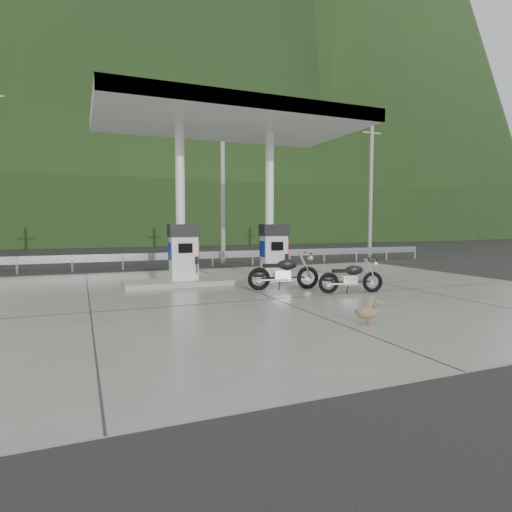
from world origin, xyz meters
name	(u,v)px	position (x,y,z in m)	size (l,w,h in m)	color
ground	(260,294)	(0.00, 0.00, 0.00)	(160.00, 160.00, 0.00)	black
forecourt_apron	(260,294)	(0.00, 0.00, 0.01)	(18.00, 14.00, 0.02)	slate
pump_island	(231,280)	(0.00, 2.50, 0.10)	(7.00, 1.40, 0.15)	gray
gas_pump_left	(184,252)	(-1.60, 2.50, 1.07)	(0.95, 0.55, 1.80)	silver
gas_pump_right	(274,250)	(1.60, 2.50, 1.07)	(0.95, 0.55, 1.80)	silver
canopy_column_left	(180,203)	(-1.60, 2.90, 2.67)	(0.30, 0.30, 5.00)	white
canopy_column_right	(269,205)	(1.60, 2.90, 2.67)	(0.30, 0.30, 5.00)	white
canopy_roof	(230,120)	(0.00, 2.50, 5.37)	(8.50, 5.00, 0.40)	white
guardrail	(191,252)	(0.00, 8.00, 0.71)	(26.00, 0.16, 1.42)	gray
road	(176,261)	(0.00, 11.50, 0.00)	(60.00, 7.00, 0.01)	black
utility_pole_b	(223,184)	(2.00, 9.50, 4.00)	(0.22, 0.22, 8.00)	gray
utility_pole_c	(371,189)	(11.00, 9.50, 4.00)	(0.22, 0.22, 8.00)	gray
tree_band	(134,213)	(0.00, 30.00, 3.00)	(80.00, 6.00, 6.00)	black
forested_hills	(112,237)	(0.00, 60.00, 0.00)	(100.00, 40.00, 140.00)	black
motorcycle_left	(284,273)	(0.95, 0.40, 0.50)	(2.04, 0.64, 0.97)	black
motorcycle_right	(351,278)	(2.45, -0.90, 0.44)	(1.78, 0.56, 0.84)	black
duck	(368,314)	(0.53, -4.23, 0.22)	(0.55, 0.15, 0.40)	brown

